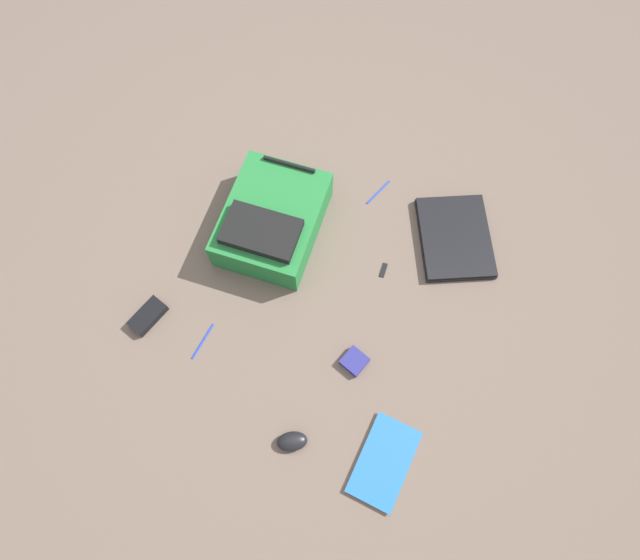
# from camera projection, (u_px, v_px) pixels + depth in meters

# --- Properties ---
(ground_plane) EXTENTS (3.97, 3.97, 0.00)m
(ground_plane) POSITION_uv_depth(u_px,v_px,m) (317.00, 279.00, 1.96)
(ground_plane) COLOR brown
(backpack) EXTENTS (0.38, 0.47, 0.18)m
(backpack) POSITION_uv_depth(u_px,v_px,m) (272.00, 220.00, 1.96)
(backpack) COLOR #1E662D
(backpack) RESTS_ON ground_plane
(laptop) EXTENTS (0.40, 0.43, 0.03)m
(laptop) POSITION_uv_depth(u_px,v_px,m) (455.00, 237.00, 2.00)
(laptop) COLOR black
(laptop) RESTS_ON ground_plane
(book_blue) EXTENTS (0.17, 0.29, 0.02)m
(book_blue) POSITION_uv_depth(u_px,v_px,m) (384.00, 462.00, 1.71)
(book_blue) COLOR silver
(book_blue) RESTS_ON ground_plane
(computer_mouse) EXTENTS (0.12, 0.11, 0.04)m
(computer_mouse) POSITION_uv_depth(u_px,v_px,m) (292.00, 441.00, 1.73)
(computer_mouse) COLOR black
(computer_mouse) RESTS_ON ground_plane
(power_brick) EXTENTS (0.10, 0.15, 0.03)m
(power_brick) POSITION_uv_depth(u_px,v_px,m) (148.00, 316.00, 1.89)
(power_brick) COLOR black
(power_brick) RESTS_ON ground_plane
(pen_black) EXTENTS (0.02, 0.14, 0.01)m
(pen_black) POSITION_uv_depth(u_px,v_px,m) (203.00, 341.00, 1.87)
(pen_black) COLOR #1933B2
(pen_black) RESTS_ON ground_plane
(pen_blue) EXTENTS (0.05, 0.14, 0.01)m
(pen_blue) POSITION_uv_depth(u_px,v_px,m) (378.00, 192.00, 2.09)
(pen_blue) COLOR #1933B2
(pen_blue) RESTS_ON ground_plane
(earbud_pouch) EXTENTS (0.10, 0.10, 0.03)m
(earbud_pouch) POSITION_uv_depth(u_px,v_px,m) (354.00, 361.00, 1.83)
(earbud_pouch) COLOR navy
(earbud_pouch) RESTS_ON ground_plane
(usb_stick) EXTENTS (0.02, 0.06, 0.01)m
(usb_stick) POSITION_uv_depth(u_px,v_px,m) (384.00, 270.00, 1.97)
(usb_stick) COLOR black
(usb_stick) RESTS_ON ground_plane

